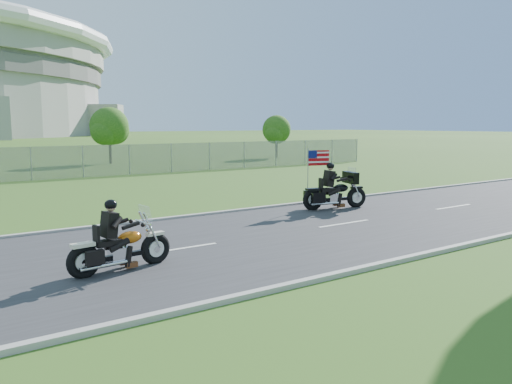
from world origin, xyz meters
TOP-DOWN VIEW (x-y plane):
  - ground at (0.00, 0.00)m, footprint 420.00×420.00m
  - road at (0.00, 0.00)m, footprint 120.00×8.00m
  - curb_north at (0.00, 4.05)m, footprint 120.00×0.18m
  - curb_south at (0.00, -4.05)m, footprint 120.00×0.18m
  - tree_fence_near at (6.04, 30.04)m, footprint 3.52×3.28m
  - tree_fence_far at (22.04, 28.03)m, footprint 3.08×2.87m
  - motorcycle_lead at (-3.95, -1.00)m, footprint 2.50×0.79m
  - motorcycle_follow at (5.83, 2.43)m, footprint 2.72×1.21m

SIDE VIEW (x-z plane):
  - ground at x=0.00m, z-range 0.00..0.00m
  - road at x=0.00m, z-range 0.00..0.04m
  - curb_north at x=0.00m, z-range -0.01..0.11m
  - curb_south at x=0.00m, z-range -0.01..0.11m
  - motorcycle_lead at x=-3.95m, z-range -0.31..1.38m
  - motorcycle_follow at x=5.83m, z-range -0.52..1.78m
  - tree_fence_far at x=22.04m, z-range 0.54..4.74m
  - tree_fence_near at x=6.04m, z-range 0.60..5.35m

